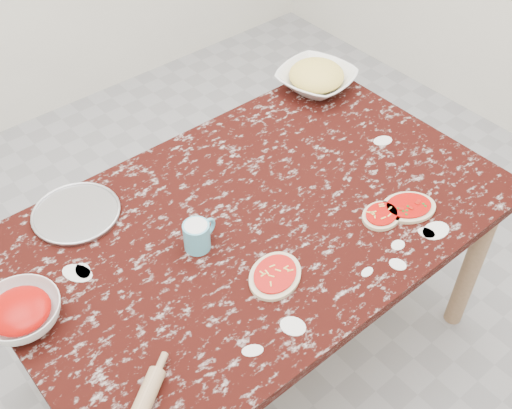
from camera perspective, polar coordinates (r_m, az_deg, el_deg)
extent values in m
plane|color=gray|center=(2.55, 0.00, -12.92)|extent=(4.00, 4.00, 0.00)
cube|color=black|center=(1.98, 0.00, -1.45)|extent=(1.60, 1.00, 0.04)
cube|color=#9D7759|center=(2.02, 0.00, -2.63)|extent=(1.50, 0.90, 0.08)
cylinder|color=#9D7759|center=(2.49, 19.35, -5.08)|extent=(0.07, 0.07, 0.71)
cylinder|color=#9D7759|center=(2.33, -20.99, -10.25)|extent=(0.07, 0.07, 0.71)
cylinder|color=#9D7759|center=(2.83, 5.78, 4.69)|extent=(0.07, 0.07, 0.71)
cylinder|color=#B2B2B7|center=(2.05, -16.21, -0.82)|extent=(0.30, 0.30, 0.01)
imported|color=white|center=(1.79, -20.81, -9.37)|extent=(0.22, 0.22, 0.07)
imported|color=white|center=(2.52, 5.56, 11.36)|extent=(0.35, 0.35, 0.07)
cylinder|color=#56B2CE|center=(1.85, -5.48, -2.93)|extent=(0.08, 0.08, 0.09)
torus|color=#56B2CE|center=(1.87, -4.50, -2.12)|extent=(0.07, 0.03, 0.07)
cylinder|color=silver|center=(1.83, -5.55, -2.23)|extent=(0.06, 0.06, 0.01)
ellipsoid|color=beige|center=(1.80, 1.76, -6.59)|extent=(0.23, 0.21, 0.01)
ellipsoid|color=red|center=(1.79, 1.77, -6.42)|extent=(0.19, 0.17, 0.00)
ellipsoid|color=beige|center=(2.00, 11.45, -1.04)|extent=(0.15, 0.13, 0.01)
ellipsoid|color=red|center=(1.99, 11.49, -0.87)|extent=(0.12, 0.11, 0.00)
ellipsoid|color=beige|center=(2.04, 13.86, -0.27)|extent=(0.22, 0.20, 0.01)
ellipsoid|color=red|center=(2.04, 13.90, -0.10)|extent=(0.18, 0.16, 0.00)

